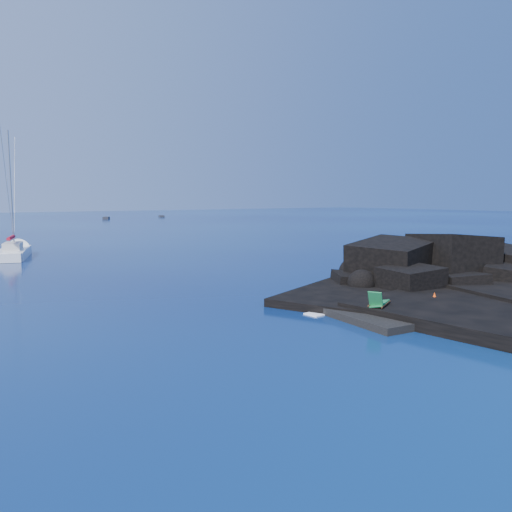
# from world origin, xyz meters

# --- Properties ---
(ground) EXTENTS (400.00, 400.00, 0.00)m
(ground) POSITION_xyz_m (0.00, 0.00, 0.00)
(ground) COLOR #030536
(ground) RESTS_ON ground
(headland) EXTENTS (24.00, 24.00, 3.60)m
(headland) POSITION_xyz_m (13.00, 3.00, 0.00)
(headland) COLOR black
(headland) RESTS_ON ground
(beach) EXTENTS (9.08, 6.86, 0.70)m
(beach) POSITION_xyz_m (4.50, 0.50, 0.00)
(beach) COLOR black
(beach) RESTS_ON ground
(surf_foam) EXTENTS (10.00, 8.00, 0.06)m
(surf_foam) POSITION_xyz_m (5.00, 5.00, 0.00)
(surf_foam) COLOR white
(surf_foam) RESTS_ON ground
(sailboat) EXTENTS (5.75, 12.10, 12.45)m
(sailboat) POSITION_xyz_m (-7.84, 37.86, 0.00)
(sailboat) COLOR white
(sailboat) RESTS_ON ground
(deck_chair) EXTENTS (1.95, 1.51, 1.23)m
(deck_chair) POSITION_xyz_m (2.24, 0.40, 0.96)
(deck_chair) COLOR #187039
(deck_chair) RESTS_ON beach
(towel) EXTENTS (1.81, 0.99, 0.05)m
(towel) POSITION_xyz_m (3.90, 1.39, 0.37)
(towel) COLOR white
(towel) RESTS_ON beach
(sunbather) EXTENTS (1.66, 0.56, 0.22)m
(sunbather) POSITION_xyz_m (3.90, 1.39, 0.50)
(sunbather) COLOR #E8A37A
(sunbather) RESTS_ON towel
(marker_cone) EXTENTS (0.43, 0.43, 0.53)m
(marker_cone) POSITION_xyz_m (6.29, 0.15, 0.61)
(marker_cone) COLOR #F74A0D
(marker_cone) RESTS_ON beach
(distant_boat_a) EXTENTS (3.37, 5.11, 0.65)m
(distant_boat_a) POSITION_xyz_m (28.63, 118.94, 0.00)
(distant_boat_a) COLOR #26262C
(distant_boat_a) RESTS_ON ground
(distant_boat_b) EXTENTS (2.37, 4.30, 0.55)m
(distant_boat_b) POSITION_xyz_m (47.07, 123.64, 0.00)
(distant_boat_b) COLOR #27272C
(distant_boat_b) RESTS_ON ground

